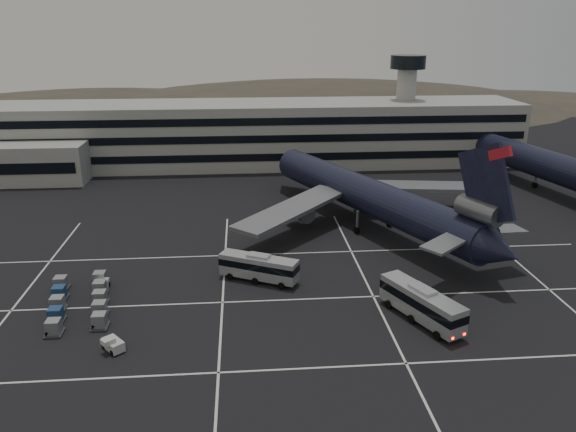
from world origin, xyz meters
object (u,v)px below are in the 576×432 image
object	(u,v)px
bus_near	(422,303)
uld_cluster	(79,301)
bus_far	(259,266)
trijet_main	(369,196)
tug_a	(102,285)

from	to	relation	value
bus_near	uld_cluster	xyz separation A→B (m)	(-38.28, 6.15, -1.34)
bus_near	bus_far	bearing A→B (deg)	121.53
trijet_main	bus_far	distance (m)	25.86
tug_a	uld_cluster	world-z (taller)	uld_cluster
bus_far	uld_cluster	world-z (taller)	bus_far
uld_cluster	bus_far	bearing A→B (deg)	14.33
trijet_main	tug_a	bearing A→B (deg)	-177.15
bus_far	tug_a	size ratio (longest dim) A/B	4.16
trijet_main	tug_a	distance (m)	42.29
bus_far	trijet_main	bearing A→B (deg)	-18.00
trijet_main	tug_a	xyz separation A→B (m)	(-37.33, -19.33, -4.56)
trijet_main	uld_cluster	distance (m)	45.71
tug_a	uld_cluster	bearing A→B (deg)	-109.54
bus_near	tug_a	distance (m)	38.17
tug_a	bus_far	bearing A→B (deg)	4.24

